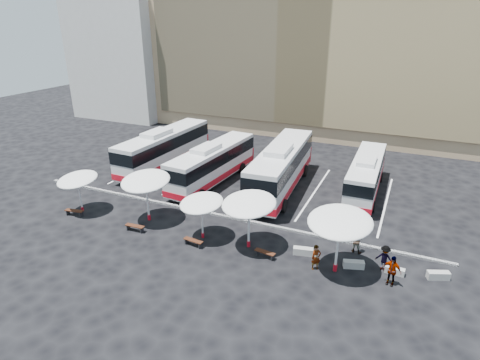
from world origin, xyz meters
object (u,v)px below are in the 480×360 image
at_px(sunshade_0, 77,180).
at_px(wood_bench_2, 193,241).
at_px(passenger_0, 316,257).
at_px(conc_bench_3, 438,275).
at_px(sunshade_2, 202,203).
at_px(passenger_1, 357,240).
at_px(bus_3, 366,174).
at_px(sunshade_3, 249,204).
at_px(bus_2, 281,166).
at_px(passenger_3, 385,258).
at_px(conc_bench_0, 303,251).
at_px(conc_bench_1, 354,264).
at_px(bus_0, 165,147).
at_px(sunshade_4, 340,222).
at_px(wood_bench_1, 135,227).
at_px(sunshade_1, 146,181).
at_px(passenger_2, 392,271).
at_px(wood_bench_0, 74,211).
at_px(wood_bench_3, 265,253).

bearing_deg(sunshade_0, wood_bench_2, -4.84).
distance_m(wood_bench_2, passenger_0, 8.26).
bearing_deg(conc_bench_3, sunshade_2, -174.48).
height_order(conc_bench_3, passenger_1, passenger_1).
height_order(bus_3, wood_bench_2, bus_3).
relative_size(sunshade_0, sunshade_3, 0.86).
bearing_deg(bus_2, passenger_3, -47.26).
xyz_separation_m(bus_2, passenger_0, (5.93, -10.88, -1.35)).
relative_size(sunshade_2, conc_bench_0, 3.08).
relative_size(passenger_0, passenger_3, 1.01).
xyz_separation_m(sunshade_0, conc_bench_1, (21.06, 0.88, -2.49)).
relative_size(bus_0, passenger_1, 7.20).
distance_m(sunshade_0, sunshade_4, 20.09).
height_order(bus_2, conc_bench_1, bus_2).
bearing_deg(bus_0, bus_2, -0.60).
height_order(sunshade_0, sunshade_3, sunshade_3).
height_order(wood_bench_1, passenger_0, passenger_0).
bearing_deg(sunshade_1, sunshade_4, -3.38).
relative_size(sunshade_0, passenger_2, 1.99).
bearing_deg(bus_3, conc_bench_1, -85.96).
height_order(passenger_0, passenger_1, passenger_1).
relative_size(passenger_0, passenger_2, 0.88).
relative_size(bus_2, sunshade_3, 3.10).
height_order(sunshade_1, wood_bench_1, sunshade_1).
bearing_deg(conc_bench_0, sunshade_4, -22.87).
relative_size(bus_0, conc_bench_3, 10.09).
bearing_deg(sunshade_2, sunshade_0, -178.30).
relative_size(bus_2, sunshade_4, 3.16).
relative_size(sunshade_1, passenger_0, 2.29).
bearing_deg(conc_bench_1, sunshade_0, -177.60).
distance_m(sunshade_0, conc_bench_3, 26.01).
height_order(sunshade_1, wood_bench_0, sunshade_1).
bearing_deg(wood_bench_1, passenger_2, 3.05).
bearing_deg(sunshade_4, sunshade_2, 178.70).
distance_m(conc_bench_0, conc_bench_1, 3.27).
bearing_deg(wood_bench_0, bus_2, 41.44).
distance_m(bus_2, sunshade_4, 12.77).
xyz_separation_m(bus_2, wood_bench_1, (-7.17, -11.55, -1.83)).
distance_m(sunshade_1, sunshade_4, 14.36).
bearing_deg(sunshade_0, conc_bench_1, 2.40).
bearing_deg(wood_bench_3, sunshade_3, 151.88).
height_order(sunshade_2, conc_bench_0, sunshade_2).
bearing_deg(passenger_0, conc_bench_0, 94.25).
bearing_deg(conc_bench_1, wood_bench_1, -173.39).
distance_m(sunshade_4, passenger_1, 3.73).
xyz_separation_m(wood_bench_3, passenger_1, (5.23, 3.05, 0.57)).
bearing_deg(sunshade_2, wood_bench_2, -92.39).
bearing_deg(conc_bench_1, passenger_2, -20.88).
height_order(sunshade_4, wood_bench_0, sunshade_4).
xyz_separation_m(bus_0, passenger_3, (22.43, -9.89, -1.25)).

